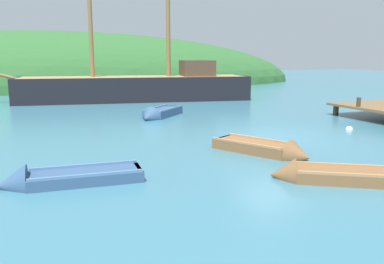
{
  "coord_description": "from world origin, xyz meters",
  "views": [
    {
      "loc": [
        -8.77,
        -13.07,
        3.12
      ],
      "look_at": [
        -3.22,
        0.22,
        0.39
      ],
      "focal_mm": 37.96,
      "sensor_mm": 36.0,
      "label": 1
    }
  ],
  "objects_px": {
    "sailing_ship": "(138,92)",
    "rowboat_far": "(159,115)",
    "rowboat_outer_left": "(267,151)",
    "rowboat_portside": "(62,181)",
    "rowboat_center": "(325,177)",
    "buoy_white": "(349,130)"
  },
  "relations": [
    {
      "from": "rowboat_far",
      "to": "buoy_white",
      "type": "height_order",
      "value": "rowboat_far"
    },
    {
      "from": "rowboat_outer_left",
      "to": "rowboat_far",
      "type": "bearing_deg",
      "value": 158.05
    },
    {
      "from": "rowboat_outer_left",
      "to": "buoy_white",
      "type": "relative_size",
      "value": 11.26
    },
    {
      "from": "rowboat_portside",
      "to": "rowboat_center",
      "type": "bearing_deg",
      "value": 164.6
    },
    {
      "from": "sailing_ship",
      "to": "rowboat_portside",
      "type": "relative_size",
      "value": 5.26
    },
    {
      "from": "sailing_ship",
      "to": "rowboat_outer_left",
      "type": "xyz_separation_m",
      "value": [
        -0.34,
        -16.93,
        -0.49
      ]
    },
    {
      "from": "sailing_ship",
      "to": "buoy_white",
      "type": "height_order",
      "value": "sailing_ship"
    },
    {
      "from": "rowboat_outer_left",
      "to": "rowboat_portside",
      "type": "bearing_deg",
      "value": -110.45
    },
    {
      "from": "rowboat_far",
      "to": "rowboat_portside",
      "type": "xyz_separation_m",
      "value": [
        -5.63,
        -9.55,
        -0.05
      ]
    },
    {
      "from": "sailing_ship",
      "to": "rowboat_outer_left",
      "type": "bearing_deg",
      "value": 99.41
    },
    {
      "from": "buoy_white",
      "to": "rowboat_far",
      "type": "bearing_deg",
      "value": 134.46
    },
    {
      "from": "sailing_ship",
      "to": "buoy_white",
      "type": "xyz_separation_m",
      "value": [
        5.31,
        -14.59,
        -0.59
      ]
    },
    {
      "from": "rowboat_portside",
      "to": "buoy_white",
      "type": "xyz_separation_m",
      "value": [
        12.02,
        3.04,
        -0.08
      ]
    },
    {
      "from": "rowboat_center",
      "to": "rowboat_outer_left",
      "type": "bearing_deg",
      "value": -60.58
    },
    {
      "from": "sailing_ship",
      "to": "rowboat_far",
      "type": "distance_m",
      "value": 8.17
    },
    {
      "from": "rowboat_center",
      "to": "rowboat_portside",
      "type": "relative_size",
      "value": 0.88
    },
    {
      "from": "rowboat_center",
      "to": "buoy_white",
      "type": "height_order",
      "value": "rowboat_center"
    },
    {
      "from": "rowboat_outer_left",
      "to": "buoy_white",
      "type": "distance_m",
      "value": 6.12
    },
    {
      "from": "sailing_ship",
      "to": "rowboat_outer_left",
      "type": "distance_m",
      "value": 16.94
    },
    {
      "from": "sailing_ship",
      "to": "rowboat_portside",
      "type": "height_order",
      "value": "sailing_ship"
    },
    {
      "from": "rowboat_outer_left",
      "to": "buoy_white",
      "type": "height_order",
      "value": "rowboat_outer_left"
    },
    {
      "from": "rowboat_center",
      "to": "rowboat_outer_left",
      "type": "distance_m",
      "value": 2.98
    }
  ]
}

